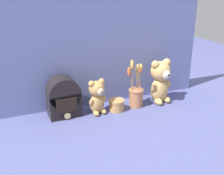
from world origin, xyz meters
The scene contains 7 objects.
ground_plane centered at (0.00, 0.00, 0.00)m, with size 4.00×4.00×0.00m, color #4C5184.
backdrop_wall centered at (0.00, 0.17, 0.38)m, with size 1.36×0.02×0.75m.
teddy_bear_large centered at (0.34, 0.03, 0.15)m, with size 0.16×0.15×0.29m.
teddy_bear_medium centered at (-0.10, 0.02, 0.11)m, with size 0.12×0.11×0.22m.
flower_vase centered at (0.17, 0.02, 0.09)m, with size 0.11×0.12×0.31m.
vintage_radio centered at (-0.29, 0.07, 0.12)m, with size 0.19×0.13×0.25m.
decorative_tin_tall centered at (0.03, 0.01, 0.04)m, with size 0.10×0.10×0.07m.
Camera 1 is at (-0.59, -1.46, 0.78)m, focal length 45.00 mm.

